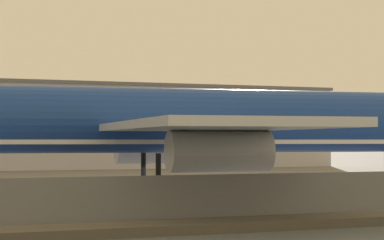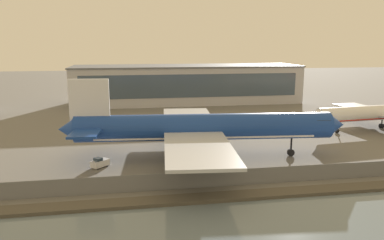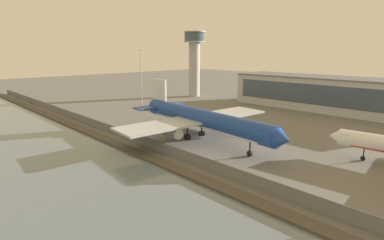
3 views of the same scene
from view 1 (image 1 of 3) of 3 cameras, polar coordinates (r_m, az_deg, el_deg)
ground_plane at (r=58.66m, az=-2.61°, el=-6.01°), size 500.00×500.00×0.00m
shoreline_seawall at (r=39.77m, az=6.76°, el=-7.76°), size 320.00×3.00×0.50m
perimeter_fence at (r=43.70m, az=4.00°, el=-5.82°), size 280.00×0.10×2.61m
cargo_jet_blue at (r=57.90m, az=-0.71°, el=-0.25°), size 54.30×46.98×15.38m
terminal_building at (r=127.09m, az=-8.07°, el=-0.49°), size 82.69×21.80×13.73m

